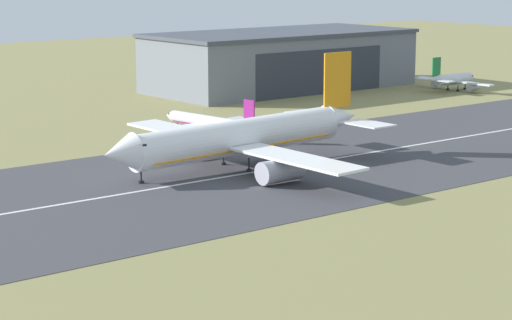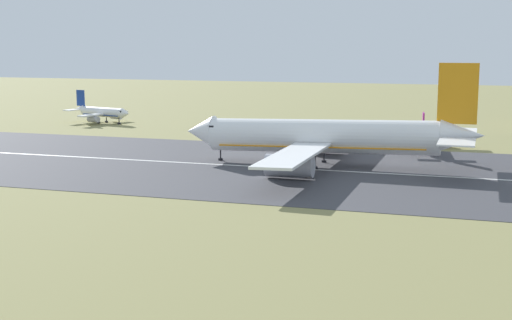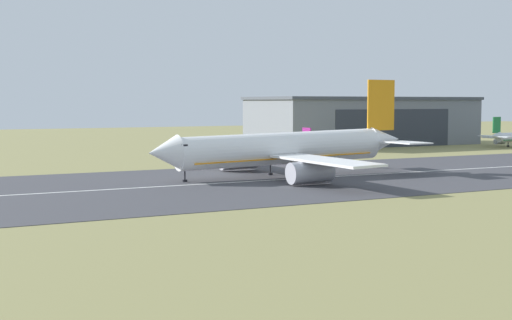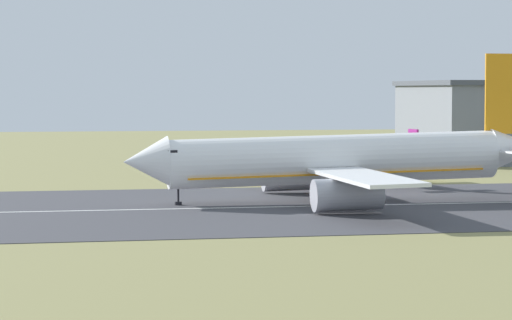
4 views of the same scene
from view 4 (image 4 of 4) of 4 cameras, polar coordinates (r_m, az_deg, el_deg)
runway_strip at (r=141.77m, az=6.13°, el=-2.12°), size 408.68×55.35×0.06m
runway_centreline at (r=141.77m, az=6.13°, el=-2.10°), size 367.82×0.70×0.01m
airplane_landing at (r=144.17m, az=3.81°, el=-0.04°), size 51.76×56.62×17.83m
airplane_parked_centre at (r=174.57m, az=5.84°, el=-0.23°), size 20.84×25.66×8.15m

